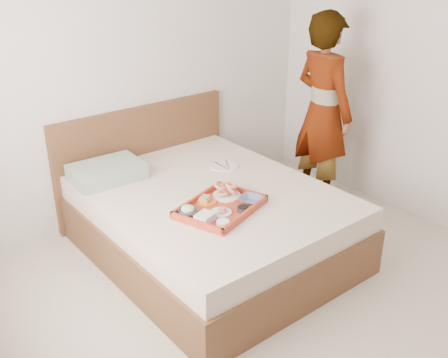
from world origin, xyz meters
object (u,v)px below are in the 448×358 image
dinner_plate (224,166)px  person (323,112)px  bed (211,222)px  tray (221,207)px

dinner_plate → person: (0.94, -0.21, 0.33)m
person → bed: bearing=99.5°
bed → dinner_plate: 0.54m
dinner_plate → person: 1.02m
bed → dinner_plate: dinner_plate is taller
bed → person: 1.44m
tray → dinner_plate: (0.49, 0.58, -0.02)m
bed → tray: bearing=-114.3°
tray → dinner_plate: size_ratio=2.49×
tray → bed: bearing=47.7°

